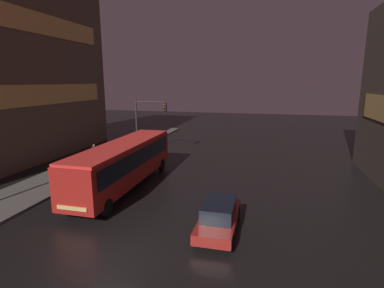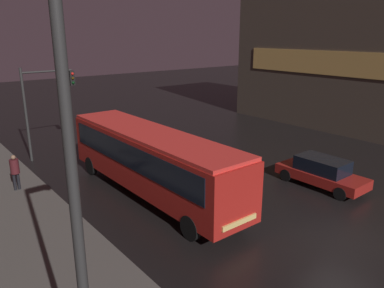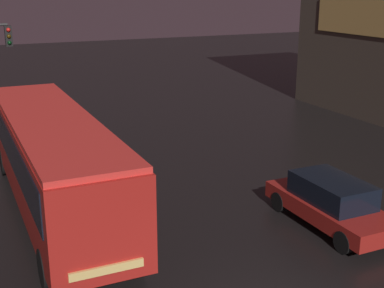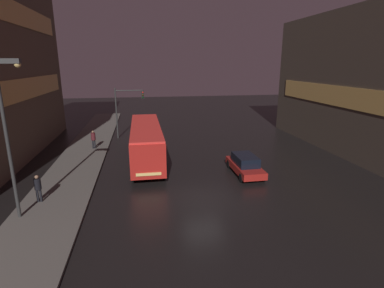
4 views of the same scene
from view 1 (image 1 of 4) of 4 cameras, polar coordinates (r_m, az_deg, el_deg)
The scene contains 6 objects.
ground_plane at distance 13.71m, azimuth -15.57°, elevation -20.57°, with size 120.00×120.00×0.00m, color black.
sidewalk_left at distance 25.99m, azimuth -22.14°, elevation -5.08°, with size 4.00×48.00×0.15m.
bus_near at distance 21.04m, azimuth -12.88°, elevation -3.07°, with size 2.51×11.68×3.15m.
car_taxi at distance 15.20m, azimuth 5.12°, elevation -13.48°, with size 1.80×4.51×1.49m.
pedestrian_mid at distance 27.31m, azimuth -18.09°, elevation -1.49°, with size 0.59×0.59×1.78m.
traffic_light_main at distance 29.39m, azimuth -8.54°, elevation 5.03°, with size 3.21×0.35×5.63m.
Camera 1 is at (6.03, -9.95, 7.26)m, focal length 28.00 mm.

